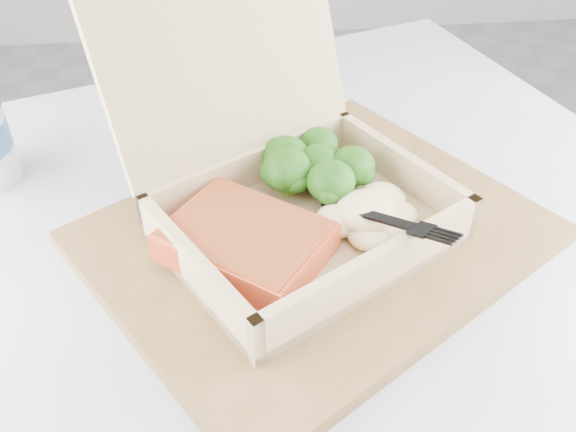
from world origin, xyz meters
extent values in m
cube|color=#AEB1B8|center=(0.13, -0.19, 0.73)|extent=(1.07, 1.07, 0.03)
cube|color=brown|center=(0.15, -0.16, 0.76)|extent=(0.49, 0.47, 0.02)
cube|color=tan|center=(0.14, -0.17, 0.77)|extent=(0.30, 0.28, 0.01)
cube|color=tan|center=(0.04, -0.22, 0.79)|extent=(0.10, 0.17, 0.05)
cube|color=tan|center=(0.24, -0.11, 0.79)|extent=(0.10, 0.17, 0.05)
cube|color=tan|center=(0.19, -0.24, 0.79)|extent=(0.21, 0.13, 0.05)
cube|color=tan|center=(0.10, -0.09, 0.79)|extent=(0.21, 0.13, 0.05)
cube|color=tan|center=(0.08, -0.06, 0.90)|extent=(0.24, 0.18, 0.18)
cube|color=orange|center=(0.08, -0.19, 0.79)|extent=(0.16, 0.16, 0.03)
ellipsoid|color=beige|center=(0.19, -0.17, 0.79)|extent=(0.09, 0.08, 0.03)
cube|color=black|center=(0.16, -0.15, 0.80)|extent=(0.07, 0.08, 0.03)
cube|color=black|center=(0.20, -0.20, 0.80)|extent=(0.04, 0.04, 0.01)
cube|color=silver|center=(0.10, 0.06, 0.75)|extent=(0.12, 0.17, 0.00)
camera|label=1|loc=(0.08, -0.60, 1.16)|focal=40.00mm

